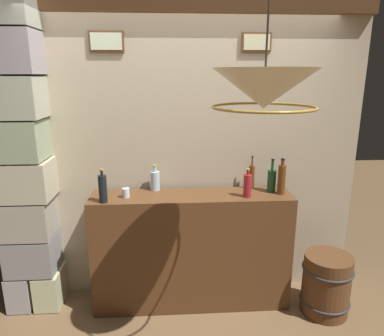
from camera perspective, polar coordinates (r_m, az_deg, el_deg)
panelled_rear_partition at (r=3.12m, az=-0.38°, el=4.40°), size 3.06×0.15×2.75m
stone_pillar at (r=3.20m, az=-26.04°, el=1.76°), size 0.46×0.40×2.68m
bar_shelf_unit at (r=3.18m, az=-0.06°, el=-13.26°), size 1.71×0.38×1.04m
liquor_bottle_gin at (r=3.10m, az=12.90°, el=-1.94°), size 0.07×0.07×0.29m
liquor_bottle_bourbon at (r=3.08m, az=-6.04°, el=-2.02°), size 0.08×0.08×0.23m
liquor_bottle_whiskey at (r=2.85m, az=-14.38°, el=-3.27°), size 0.07×0.07×0.28m
liquor_bottle_vodka at (r=3.15m, az=9.71°, el=-1.38°), size 0.05×0.05×0.30m
liquor_bottle_sherry at (r=3.05m, az=14.44°, el=-1.75°), size 0.07×0.07×0.31m
liquor_bottle_mezcal at (r=2.93m, az=9.05°, el=-2.84°), size 0.07×0.07×0.24m
glass_tumbler_rocks at (r=2.95m, az=-10.76°, el=-4.02°), size 0.06×0.06×0.08m
pendant_lamp at (r=2.02m, az=11.75°, el=12.44°), size 0.59×0.59×0.61m
wooden_barrel at (r=3.39m, az=21.06°, el=-17.29°), size 0.43×0.43×0.54m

